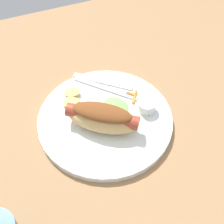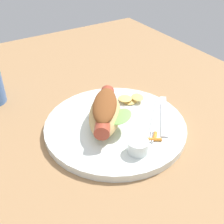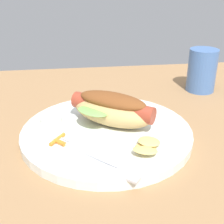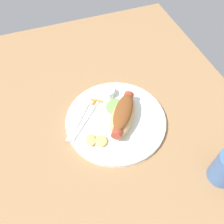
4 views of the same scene
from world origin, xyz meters
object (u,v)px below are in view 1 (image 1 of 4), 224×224
at_px(knife, 103,82).
at_px(fork, 104,88).
at_px(chips_pile, 72,98).
at_px(sauce_ramekin, 147,106).
at_px(hot_dog, 103,117).
at_px(plate, 105,120).
at_px(carrot_garnish, 133,96).

bearing_deg(knife, fork, -61.32).
bearing_deg(fork, knife, 125.01).
bearing_deg(fork, chips_pile, -129.52).
bearing_deg(sauce_ramekin, hot_dog, -176.38).
relative_size(plate, hot_dog, 1.86).
xyz_separation_m(plate, sauce_ramekin, (0.10, -0.01, 0.02)).
distance_m(sauce_ramekin, knife, 0.13).
bearing_deg(fork, hot_dog, -66.59).
height_order(hot_dog, carrot_garnish, hot_dog).
height_order(hot_dog, fork, hot_dog).
height_order(chips_pile, carrot_garnish, chips_pile).
bearing_deg(chips_pile, knife, 18.30).
xyz_separation_m(plate, fork, (0.03, 0.09, 0.01)).
distance_m(plate, sauce_ramekin, 0.10).
distance_m(sauce_ramekin, fork, 0.12).
distance_m(hot_dog, carrot_garnish, 0.11).
bearing_deg(sauce_ramekin, chips_pile, 149.81).
bearing_deg(carrot_garnish, chips_pile, 163.47).
distance_m(hot_dog, sauce_ramekin, 0.11).
xyz_separation_m(plate, knife, (0.03, 0.11, 0.01)).
bearing_deg(plate, fork, 70.99).
bearing_deg(sauce_ramekin, fork, 125.07).
xyz_separation_m(chips_pile, carrot_garnish, (0.14, -0.04, -0.00)).
xyz_separation_m(hot_dog, chips_pile, (-0.04, 0.10, -0.02)).
height_order(fork, carrot_garnish, carrot_garnish).
bearing_deg(chips_pile, fork, 5.17).
height_order(hot_dog, knife, hot_dog).
xyz_separation_m(sauce_ramekin, fork, (-0.07, 0.10, -0.01)).
height_order(hot_dog, sauce_ramekin, hot_dog).
relative_size(fork, knife, 0.83).
height_order(plate, chips_pile, chips_pile).
relative_size(hot_dog, fork, 1.29).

